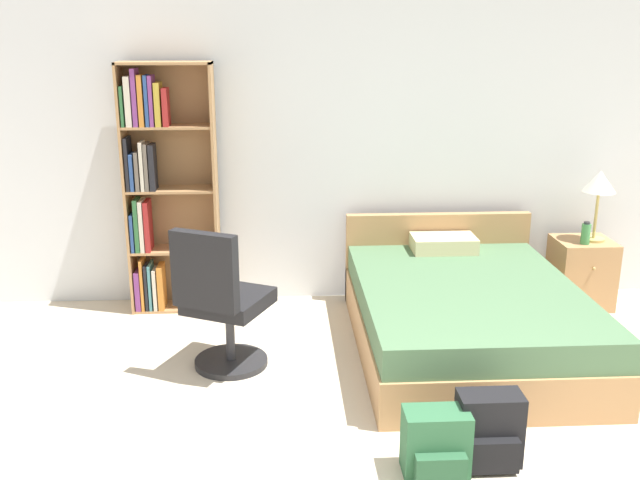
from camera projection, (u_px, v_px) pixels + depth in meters
wall_back at (371, 143)px, 5.74m from camera, size 9.00×0.06×2.60m
bookshelf at (160, 187)px, 5.52m from camera, size 0.70×0.27×1.95m
bed at (464, 313)px, 5.03m from camera, size 1.50×2.06×0.74m
office_chair at (222, 304)px, 4.61m from camera, size 0.66×0.70×1.00m
nightstand at (581, 273)px, 5.80m from camera, size 0.45×0.44×0.55m
table_lamp at (599, 185)px, 5.58m from camera, size 0.26×0.26×0.57m
water_bottle at (586, 234)px, 5.59m from camera, size 0.07×0.07×0.18m
backpack_black at (489, 431)px, 3.68m from camera, size 0.33×0.24×0.39m
backpack_green at (436, 445)px, 3.60m from camera, size 0.33×0.26×0.35m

